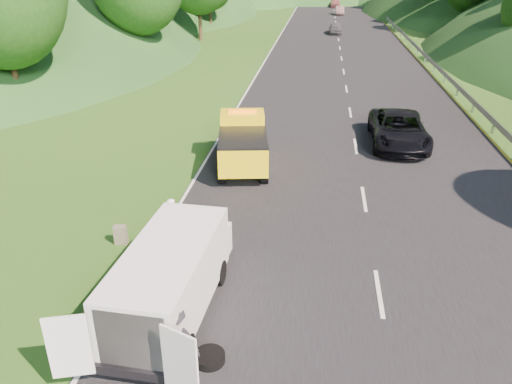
# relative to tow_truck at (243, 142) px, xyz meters

# --- Properties ---
(ground) EXTENTS (320.00, 320.00, 0.00)m
(ground) POSITION_rel_tow_truck_xyz_m (2.12, -6.79, -1.12)
(ground) COLOR #38661E
(ground) RESTS_ON ground
(road_surface) EXTENTS (14.00, 200.00, 0.02)m
(road_surface) POSITION_rel_tow_truck_xyz_m (5.12, 33.21, -1.11)
(road_surface) COLOR black
(road_surface) RESTS_ON ground
(guardrail) EXTENTS (0.06, 140.00, 1.52)m
(guardrail) POSITION_rel_tow_truck_xyz_m (12.42, 45.71, -1.12)
(guardrail) COLOR gray
(guardrail) RESTS_ON ground
(tree_line_left) EXTENTS (14.00, 140.00, 14.00)m
(tree_line_left) POSITION_rel_tow_truck_xyz_m (-16.88, 53.21, -1.12)
(tree_line_left) COLOR #2A5218
(tree_line_left) RESTS_ON ground
(tree_line_right) EXTENTS (14.00, 140.00, 14.00)m
(tree_line_right) POSITION_rel_tow_truck_xyz_m (25.12, 53.21, -1.12)
(tree_line_right) COLOR #2A5218
(tree_line_right) RESTS_ON ground
(tow_truck) EXTENTS (2.76, 5.57, 2.29)m
(tow_truck) POSITION_rel_tow_truck_xyz_m (0.00, 0.00, 0.00)
(tow_truck) COLOR black
(tow_truck) RESTS_ON ground
(white_van) EXTENTS (3.18, 5.93, 2.06)m
(white_van) POSITION_rel_tow_truck_xyz_m (-0.24, -10.30, 0.05)
(white_van) COLOR black
(white_van) RESTS_ON ground
(woman) EXTENTS (0.56, 0.64, 1.47)m
(woman) POSITION_rel_tow_truck_xyz_m (-1.27, -6.65, -1.12)
(woman) COLOR white
(woman) RESTS_ON ground
(child) EXTENTS (0.60, 0.60, 0.98)m
(child) POSITION_rel_tow_truck_xyz_m (-0.16, -6.44, -1.12)
(child) COLOR tan
(child) RESTS_ON ground
(worker) EXTENTS (1.24, 0.75, 1.87)m
(worker) POSITION_rel_tow_truck_xyz_m (0.34, -12.40, -1.12)
(worker) COLOR black
(worker) RESTS_ON ground
(suitcase) EXTENTS (0.42, 0.25, 0.65)m
(suitcase) POSITION_rel_tow_truck_xyz_m (-2.90, -7.12, -0.79)
(suitcase) COLOR #655F4B
(suitcase) RESTS_ON ground
(spare_tire) EXTENTS (0.73, 0.73, 0.20)m
(spare_tire) POSITION_rel_tow_truck_xyz_m (1.02, -11.90, -1.12)
(spare_tire) COLOR black
(spare_tire) RESTS_ON ground
(passing_suv) EXTENTS (2.64, 5.67, 1.57)m
(passing_suv) POSITION_rel_tow_truck_xyz_m (7.17, 3.71, -1.12)
(passing_suv) COLOR black
(passing_suv) RESTS_ON ground
(dist_car_a) EXTENTS (1.52, 3.77, 1.28)m
(dist_car_a) POSITION_rel_tow_truck_xyz_m (4.80, 44.06, -1.12)
(dist_car_a) COLOR #424145
(dist_car_a) RESTS_ON ground
(dist_car_b) EXTENTS (1.36, 3.90, 1.29)m
(dist_car_b) POSITION_rel_tow_truck_xyz_m (5.95, 67.52, -1.12)
(dist_car_b) COLOR brown
(dist_car_b) RESTS_ON ground
(dist_car_c) EXTENTS (1.86, 4.56, 1.32)m
(dist_car_c) POSITION_rel_tow_truck_xyz_m (5.46, 81.77, -1.12)
(dist_car_c) COLOR brown
(dist_car_c) RESTS_ON ground
(dist_car_d) EXTENTS (1.52, 3.77, 1.28)m
(dist_car_d) POSITION_rel_tow_truck_xyz_m (8.10, 100.84, -1.12)
(dist_car_d) COLOR #467757
(dist_car_d) RESTS_ON ground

